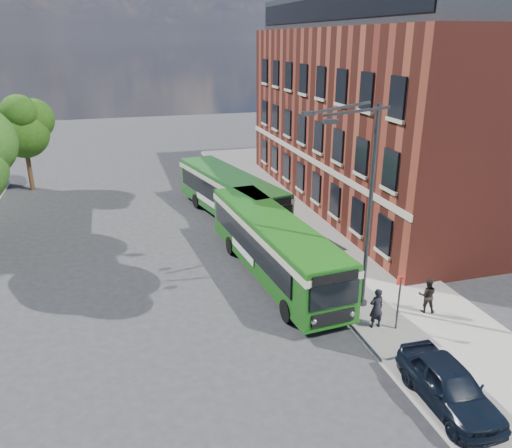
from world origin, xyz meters
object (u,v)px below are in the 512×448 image
object	(u,v)px
bus_rear	(230,192)
parked_car	(449,385)
bus_front	(273,242)
street_lamp	(362,207)

from	to	relation	value
bus_rear	parked_car	xyz separation A→B (m)	(2.55, -19.94, -0.95)
bus_front	parked_car	size ratio (longest dim) A/B	2.92
bus_front	parked_car	distance (m)	11.17
bus_rear	bus_front	bearing A→B (deg)	-89.33
bus_front	bus_rear	bearing A→B (deg)	90.67
street_lamp	bus_rear	size ratio (longest dim) A/B	0.75
street_lamp	bus_front	xyz separation A→B (m)	(-2.48, 4.18, -2.96)
bus_rear	parked_car	bearing A→B (deg)	-82.71
parked_car	street_lamp	bearing A→B (deg)	91.14
bus_rear	parked_car	distance (m)	20.13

